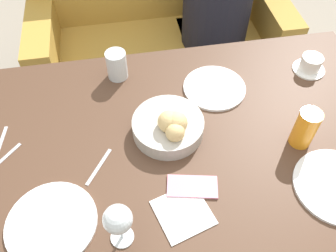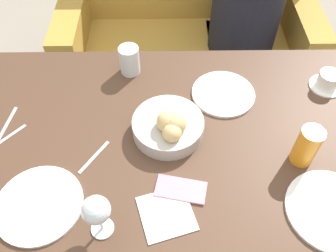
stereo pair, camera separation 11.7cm
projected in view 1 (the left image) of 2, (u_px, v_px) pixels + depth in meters
ground_plane at (181, 232)px, 1.75m from camera, size 10.00×10.00×0.00m
dining_table at (186, 158)px, 1.23m from camera, size 1.49×0.95×0.75m
couch at (159, 43)px, 2.18m from camera, size 1.41×0.70×0.87m
seated_person at (215, 24)px, 1.96m from camera, size 0.36×0.47×1.22m
bread_basket at (169, 126)px, 1.16m from camera, size 0.24×0.24×0.11m
plate_near_left at (52, 223)px, 0.99m from camera, size 0.25×0.25×0.01m
plate_far_center at (214, 88)px, 1.31m from camera, size 0.23×0.23×0.01m
juice_glass at (305, 128)px, 1.11m from camera, size 0.07×0.07×0.14m
water_tumbler at (117, 65)px, 1.32m from camera, size 0.08×0.08×0.11m
wine_glass at (118, 220)px, 0.88m from camera, size 0.08×0.08×0.16m
coffee_cup at (310, 64)px, 1.36m from camera, size 0.12×0.12×0.06m
spoon_coffee at (99, 167)px, 1.10m from camera, size 0.09×0.12×0.00m
napkin at (183, 212)px, 1.01m from camera, size 0.18×0.18×0.00m
cell_phone at (192, 187)px, 1.06m from camera, size 0.16×0.10×0.01m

